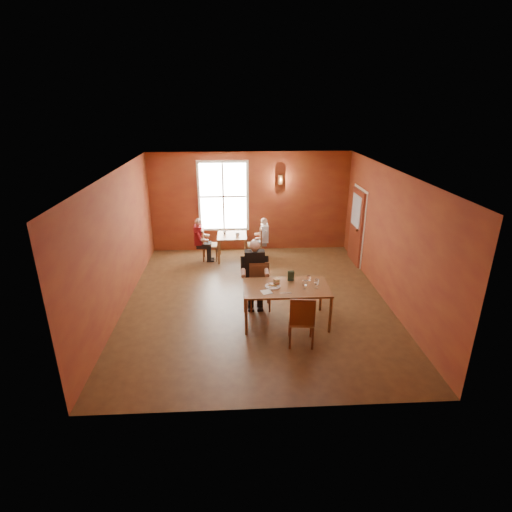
{
  "coord_description": "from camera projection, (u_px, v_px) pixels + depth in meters",
  "views": [
    {
      "loc": [
        -0.47,
        -8.3,
        4.4
      ],
      "look_at": [
        0.0,
        0.2,
        1.05
      ],
      "focal_mm": 28.0,
      "sensor_mm": 36.0,
      "label": 1
    }
  ],
  "objects": [
    {
      "name": "diner_maroon",
      "position": [
        209.0,
        240.0,
        11.54
      ],
      "size": [
        0.49,
        0.49,
        1.24
      ],
      "primitive_type": null,
      "rotation": [
        0.0,
        0.0,
        -1.57
      ],
      "color": "maroon",
      "rests_on": "ground"
    },
    {
      "name": "chair_diner_white",
      "position": [
        254.0,
        244.0,
        11.67
      ],
      "size": [
        0.4,
        0.4,
        0.92
      ],
      "primitive_type": null,
      "rotation": [
        0.0,
        0.0,
        1.57
      ],
      "color": "#532C1A",
      "rests_on": "ground"
    },
    {
      "name": "chair_empty",
      "position": [
        301.0,
        319.0,
        7.55
      ],
      "size": [
        0.51,
        0.51,
        1.05
      ],
      "primitive_type": null,
      "rotation": [
        0.0,
        0.0,
        -0.11
      ],
      "color": "#49230E",
      "rests_on": "ground"
    },
    {
      "name": "goblet_a",
      "position": [
        308.0,
        280.0,
        8.25
      ],
      "size": [
        0.1,
        0.1,
        0.2
      ],
      "primitive_type": null,
      "rotation": [
        0.0,
        0.0,
        0.36
      ],
      "color": "white",
      "rests_on": "main_table"
    },
    {
      "name": "sandwich",
      "position": [
        276.0,
        283.0,
        8.2
      ],
      "size": [
        0.14,
        0.13,
        0.12
      ],
      "primitive_type": "cube",
      "rotation": [
        0.0,
        0.0,
        0.51
      ],
      "color": "tan",
      "rests_on": "main_table"
    },
    {
      "name": "chair_diner_maroon",
      "position": [
        210.0,
        244.0,
        11.6
      ],
      "size": [
        0.41,
        0.41,
        0.93
      ],
      "primitive_type": null,
      "rotation": [
        0.0,
        0.0,
        -1.57
      ],
      "color": "brown",
      "rests_on": "ground"
    },
    {
      "name": "wall_back",
      "position": [
        250.0,
        202.0,
        12.05
      ],
      "size": [
        6.0,
        0.04,
        3.0
      ],
      "primitive_type": "cube",
      "color": "brown",
      "rests_on": "ground"
    },
    {
      "name": "diner_white",
      "position": [
        256.0,
        240.0,
        11.62
      ],
      "size": [
        0.47,
        0.47,
        1.18
      ],
      "primitive_type": null,
      "rotation": [
        0.0,
        0.0,
        1.57
      ],
      "color": "white",
      "rests_on": "ground"
    },
    {
      "name": "cup_a",
      "position": [
        237.0,
        235.0,
        11.42
      ],
      "size": [
        0.15,
        0.15,
        0.09
      ],
      "primitive_type": "imported",
      "rotation": [
        0.0,
        0.0,
        -0.31
      ],
      "color": "silver",
      "rests_on": "second_table"
    },
    {
      "name": "menu_stand",
      "position": [
        291.0,
        276.0,
        8.4
      ],
      "size": [
        0.14,
        0.08,
        0.22
      ],
      "primitive_type": "cube",
      "rotation": [
        0.0,
        0.0,
        0.09
      ],
      "color": "#263E2B",
      "rests_on": "main_table"
    },
    {
      "name": "wall_sconce",
      "position": [
        280.0,
        179.0,
        11.75
      ],
      "size": [
        0.16,
        0.16,
        0.28
      ],
      "primitive_type": "cylinder",
      "color": "brown",
      "rests_on": "wall_back"
    },
    {
      "name": "napkin",
      "position": [
        266.0,
        292.0,
        7.94
      ],
      "size": [
        0.25,
        0.25,
        0.01
      ],
      "primitive_type": "cube",
      "rotation": [
        0.0,
        0.0,
        0.3
      ],
      "color": "white",
      "rests_on": "main_table"
    },
    {
      "name": "knife",
      "position": [
        286.0,
        293.0,
        7.89
      ],
      "size": [
        0.23,
        0.04,
        0.0
      ],
      "primitive_type": "cube",
      "rotation": [
        0.0,
        0.0,
        -0.09
      ],
      "color": "silver",
      "rests_on": "main_table"
    },
    {
      "name": "door",
      "position": [
        356.0,
        227.0,
        11.25
      ],
      "size": [
        0.12,
        1.04,
        2.1
      ],
      "primitive_type": "cube",
      "color": "maroon",
      "rests_on": "ground"
    },
    {
      "name": "chair_diner_main",
      "position": [
        260.0,
        287.0,
        8.86
      ],
      "size": [
        0.45,
        0.45,
        1.02
      ],
      "primitive_type": null,
      "rotation": [
        0.0,
        0.0,
        3.14
      ],
      "color": "#3F250D",
      "rests_on": "ground"
    },
    {
      "name": "cup_b",
      "position": [
        225.0,
        233.0,
        11.6
      ],
      "size": [
        0.11,
        0.11,
        0.09
      ],
      "primitive_type": "imported",
      "rotation": [
        0.0,
        0.0,
        0.12
      ],
      "color": "silver",
      "rests_on": "second_table"
    },
    {
      "name": "goblet_b",
      "position": [
        317.0,
        283.0,
        8.06
      ],
      "size": [
        0.11,
        0.11,
        0.22
      ],
      "primitive_type": null,
      "rotation": [
        0.0,
        0.0,
        -0.32
      ],
      "color": "white",
      "rests_on": "main_table"
    },
    {
      "name": "main_table",
      "position": [
        286.0,
        304.0,
        8.32
      ],
      "size": [
        1.75,
        0.99,
        0.82
      ],
      "primitive_type": null,
      "color": "brown",
      "rests_on": "ground"
    },
    {
      "name": "wall_left",
      "position": [
        118.0,
        243.0,
        8.64
      ],
      "size": [
        0.04,
        7.0,
        3.0
      ],
      "primitive_type": "cube",
      "color": "brown",
      "rests_on": "ground"
    },
    {
      "name": "second_table",
      "position": [
        232.0,
        247.0,
        11.67
      ],
      "size": [
        0.84,
        0.84,
        0.74
      ],
      "primitive_type": null,
      "color": "brown",
      "rests_on": "ground"
    },
    {
      "name": "diner_main",
      "position": [
        260.0,
        279.0,
        8.75
      ],
      "size": [
        0.59,
        0.59,
        1.46
      ],
      "primitive_type": null,
      "rotation": [
        0.0,
        0.0,
        3.14
      ],
      "color": "black",
      "rests_on": "ground"
    },
    {
      "name": "wall_right",
      "position": [
        390.0,
        238.0,
        8.95
      ],
      "size": [
        0.04,
        7.0,
        3.0
      ],
      "primitive_type": "cube",
      "color": "brown",
      "rests_on": "ground"
    },
    {
      "name": "window",
      "position": [
        223.0,
        197.0,
        11.89
      ],
      "size": [
        1.36,
        0.1,
        1.96
      ],
      "primitive_type": "cube",
      "color": "white",
      "rests_on": "wall_back"
    },
    {
      "name": "ceiling",
      "position": [
        257.0,
        172.0,
        8.25
      ],
      "size": [
        6.0,
        7.0,
        0.04
      ],
      "primitive_type": "cube",
      "color": "white",
      "rests_on": "wall_back"
    },
    {
      "name": "goblet_c",
      "position": [
        305.0,
        285.0,
        8.01
      ],
      "size": [
        0.11,
        0.11,
        0.22
      ],
      "primitive_type": null,
      "rotation": [
        0.0,
        0.0,
        -0.38
      ],
      "color": "white",
      "rests_on": "main_table"
    },
    {
      "name": "ground",
      "position": [
        256.0,
        301.0,
        9.34
      ],
      "size": [
        6.0,
        7.0,
        0.01
      ],
      "primitive_type": "cube",
      "color": "brown",
      "rests_on": "ground"
    },
    {
      "name": "plate_food",
      "position": [
        273.0,
        286.0,
        8.16
      ],
      "size": [
        0.35,
        0.35,
        0.04
      ],
      "primitive_type": "cylinder",
      "rotation": [
        0.0,
        0.0,
        0.1
      ],
      "color": "silver",
      "rests_on": "main_table"
    },
    {
      "name": "wall_front",
      "position": [
        271.0,
        323.0,
        5.54
      ],
      "size": [
        6.0,
        0.04,
        3.0
      ],
      "primitive_type": "cube",
      "color": "brown",
      "rests_on": "ground"
    }
  ]
}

